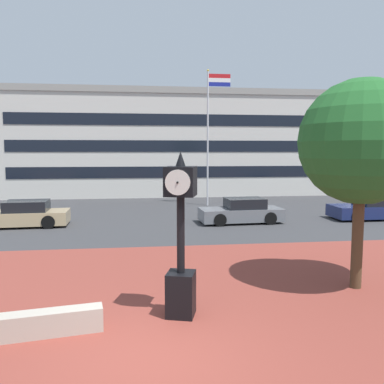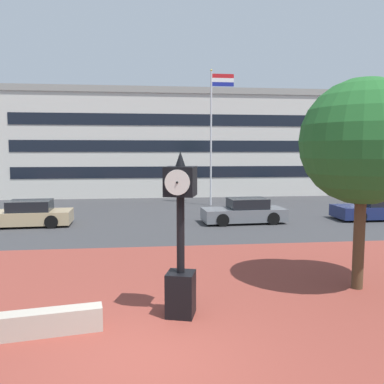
% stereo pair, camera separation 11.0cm
% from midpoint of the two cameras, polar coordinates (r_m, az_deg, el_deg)
% --- Properties ---
extents(ground_plane, '(200.00, 200.00, 0.00)m').
position_cam_midpoint_polar(ground_plane, '(7.90, -6.10, -22.15)').
color(ground_plane, '#38383A').
extents(plaza_brick_paving, '(44.00, 12.27, 0.01)m').
position_cam_midpoint_polar(plaza_brick_paving, '(9.83, -6.19, -16.28)').
color(plaza_brick_paving, brown).
rests_on(plaza_brick_paving, ground).
extents(planter_wall, '(3.22, 0.94, 0.50)m').
position_cam_midpoint_polar(planter_wall, '(9.00, -23.06, -17.19)').
color(planter_wall, '#ADA393').
rests_on(planter_wall, ground).
extents(street_clock, '(0.80, 0.83, 3.70)m').
position_cam_midpoint_polar(street_clock, '(8.91, -1.29, -7.27)').
color(street_clock, black).
rests_on(street_clock, ground).
extents(plaza_tree, '(3.55, 3.30, 5.61)m').
position_cam_midpoint_polar(plaza_tree, '(11.59, 24.07, 6.17)').
color(plaza_tree, '#4C3823').
rests_on(plaza_tree, ground).
extents(car_street_near, '(4.33, 1.99, 1.28)m').
position_cam_midpoint_polar(car_street_near, '(20.82, 7.68, -2.85)').
color(car_street_near, slate).
rests_on(car_street_near, ground).
extents(car_street_mid, '(4.54, 1.97, 1.28)m').
position_cam_midpoint_polar(car_street_mid, '(23.96, 25.16, -2.21)').
color(car_street_mid, navy).
rests_on(car_street_mid, ground).
extents(car_street_distant, '(4.45, 2.03, 1.28)m').
position_cam_midpoint_polar(car_street_distant, '(21.36, -22.43, -3.02)').
color(car_street_distant, tan).
rests_on(car_street_distant, ground).
extents(flagpole_primary, '(1.60, 0.14, 9.12)m').
position_cam_midpoint_polar(flagpole_primary, '(27.18, 3.17, 9.17)').
color(flagpole_primary, silver).
rests_on(flagpole_primary, ground).
extents(civic_building, '(31.13, 10.99, 8.71)m').
position_cam_midpoint_polar(civic_building, '(37.06, -1.12, 6.89)').
color(civic_building, beige).
rests_on(civic_building, ground).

